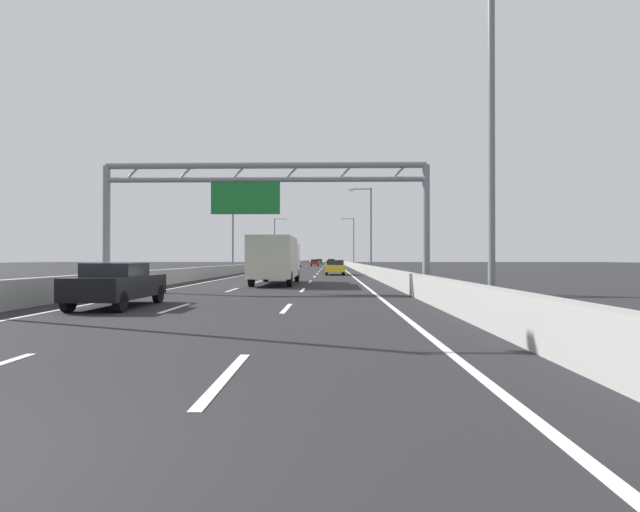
{
  "coord_description": "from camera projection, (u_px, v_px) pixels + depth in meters",
  "views": [
    {
      "loc": [
        3.22,
        -2.99,
        1.61
      ],
      "look_at": [
        1.28,
        85.2,
        2.09
      ],
      "focal_mm": 27.08,
      "sensor_mm": 36.0,
      "label": 1
    }
  ],
  "objects": [
    {
      "name": "ground_plane",
      "position": [
        316.0,
        266.0,
        103.03
      ],
      "size": [
        260.0,
        260.0,
        0.0
      ],
      "primitive_type": "plane",
      "color": "#262628"
    },
    {
      "name": "lane_dash_left_1",
      "position": [
        176.0,
        308.0,
        15.59
      ],
      "size": [
        0.16,
        3.0,
        0.01
      ],
      "primitive_type": "cube",
      "color": "white",
      "rests_on": "ground_plane"
    },
    {
      "name": "lane_dash_left_2",
      "position": [
        232.0,
        290.0,
        24.59
      ],
      "size": [
        0.16,
        3.0,
        0.01
      ],
      "primitive_type": "cube",
      "color": "white",
      "rests_on": "ground_plane"
    },
    {
      "name": "lane_dash_left_3",
      "position": [
        259.0,
        282.0,
        33.59
      ],
      "size": [
        0.16,
        3.0,
        0.01
      ],
      "primitive_type": "cube",
      "color": "white",
      "rests_on": "ground_plane"
    },
    {
      "name": "lane_dash_left_4",
      "position": [
        274.0,
        277.0,
        42.59
      ],
      "size": [
        0.16,
        3.0,
        0.01
      ],
      "primitive_type": "cube",
      "color": "white",
      "rests_on": "ground_plane"
    },
    {
      "name": "lane_dash_left_5",
      "position": [
        284.0,
        274.0,
        51.58
      ],
      "size": [
        0.16,
        3.0,
        0.01
      ],
      "primitive_type": "cube",
      "color": "white",
      "rests_on": "ground_plane"
    },
    {
      "name": "lane_dash_left_6",
      "position": [
        291.0,
        271.0,
        60.58
      ],
      "size": [
        0.16,
        3.0,
        0.01
      ],
      "primitive_type": "cube",
      "color": "white",
      "rests_on": "ground_plane"
    },
    {
      "name": "lane_dash_left_7",
      "position": [
        296.0,
        270.0,
        69.58
      ],
      "size": [
        0.16,
        3.0,
        0.01
      ],
      "primitive_type": "cube",
      "color": "white",
      "rests_on": "ground_plane"
    },
    {
      "name": "lane_dash_left_8",
      "position": [
        300.0,
        268.0,
        78.58
      ],
      "size": [
        0.16,
        3.0,
        0.01
      ],
      "primitive_type": "cube",
      "color": "white",
      "rests_on": "ground_plane"
    },
    {
      "name": "lane_dash_left_9",
      "position": [
        303.0,
        267.0,
        87.57
      ],
      "size": [
        0.16,
        3.0,
        0.01
      ],
      "primitive_type": "cube",
      "color": "white",
      "rests_on": "ground_plane"
    },
    {
      "name": "lane_dash_left_10",
      "position": [
        306.0,
        267.0,
        96.57
      ],
      "size": [
        0.16,
        3.0,
        0.01
      ],
      "primitive_type": "cube",
      "color": "white",
      "rests_on": "ground_plane"
    },
    {
      "name": "lane_dash_left_11",
      "position": [
        308.0,
        266.0,
        105.57
      ],
      "size": [
        0.16,
        3.0,
        0.01
      ],
      "primitive_type": "cube",
      "color": "white",
      "rests_on": "ground_plane"
    },
    {
      "name": "lane_dash_left_12",
      "position": [
        309.0,
        265.0,
        114.57
      ],
      "size": [
        0.16,
        3.0,
        0.01
      ],
      "primitive_type": "cube",
      "color": "white",
      "rests_on": "ground_plane"
    },
    {
      "name": "lane_dash_left_13",
      "position": [
        311.0,
        265.0,
        123.56
      ],
      "size": [
        0.16,
        3.0,
        0.01
      ],
      "primitive_type": "cube",
      "color": "white",
      "rests_on": "ground_plane"
    },
    {
      "name": "lane_dash_left_14",
      "position": [
        312.0,
        264.0,
        132.56
      ],
      "size": [
        0.16,
        3.0,
        0.01
      ],
      "primitive_type": "cube",
      "color": "white",
      "rests_on": "ground_plane"
    },
    {
      "name": "lane_dash_left_15",
      "position": [
        314.0,
        264.0,
        141.56
      ],
      "size": [
        0.16,
        3.0,
        0.01
      ],
      "primitive_type": "cube",
      "color": "white",
      "rests_on": "ground_plane"
    },
    {
      "name": "lane_dash_left_16",
      "position": [
        315.0,
        264.0,
        150.56
      ],
      "size": [
        0.16,
        3.0,
        0.01
      ],
      "primitive_type": "cube",
      "color": "white",
      "rests_on": "ground_plane"
    },
    {
      "name": "lane_dash_left_17",
      "position": [
        315.0,
        263.0,
        159.56
      ],
      "size": [
        0.16,
        3.0,
        0.01
      ],
      "primitive_type": "cube",
      "color": "white",
      "rests_on": "ground_plane"
    },
    {
      "name": "lane_dash_right_0",
      "position": [
        226.0,
        377.0,
        6.52
      ],
      "size": [
        0.16,
        3.0,
        0.01
      ],
      "primitive_type": "cube",
      "color": "white",
      "rests_on": "ground_plane"
    },
    {
      "name": "lane_dash_right_1",
      "position": [
        286.0,
        308.0,
        15.51
      ],
      "size": [
        0.16,
        3.0,
        0.01
      ],
      "primitive_type": "cube",
      "color": "white",
      "rests_on": "ground_plane"
    },
    {
      "name": "lane_dash_right_2",
      "position": [
        303.0,
        290.0,
        24.51
      ],
      "size": [
        0.16,
        3.0,
        0.01
      ],
      "primitive_type": "cube",
      "color": "white",
      "rests_on": "ground_plane"
    },
    {
      "name": "lane_dash_right_3",
      "position": [
        310.0,
        282.0,
        33.51
      ],
      "size": [
        0.16,
        3.0,
        0.01
      ],
      "primitive_type": "cube",
      "color": "white",
      "rests_on": "ground_plane"
    },
    {
      "name": "lane_dash_right_4",
      "position": [
        314.0,
        277.0,
        42.51
      ],
      "size": [
        0.16,
        3.0,
        0.01
      ],
      "primitive_type": "cube",
      "color": "white",
      "rests_on": "ground_plane"
    },
    {
      "name": "lane_dash_right_5",
      "position": [
        317.0,
        274.0,
        51.5
      ],
      "size": [
        0.16,
        3.0,
        0.01
      ],
      "primitive_type": "cube",
      "color": "white",
      "rests_on": "ground_plane"
    },
    {
      "name": "lane_dash_right_6",
      "position": [
        319.0,
        271.0,
        60.5
      ],
      "size": [
        0.16,
        3.0,
        0.01
      ],
      "primitive_type": "cube",
      "color": "white",
      "rests_on": "ground_plane"
    },
    {
      "name": "lane_dash_right_7",
      "position": [
        321.0,
        270.0,
        69.5
      ],
      "size": [
        0.16,
        3.0,
        0.01
      ],
      "primitive_type": "cube",
      "color": "white",
      "rests_on": "ground_plane"
    },
    {
      "name": "lane_dash_right_8",
      "position": [
        322.0,
        268.0,
        78.5
      ],
      "size": [
        0.16,
        3.0,
        0.01
      ],
      "primitive_type": "cube",
      "color": "white",
      "rests_on": "ground_plane"
    },
    {
      "name": "lane_dash_right_9",
      "position": [
        323.0,
        267.0,
        87.49
      ],
      "size": [
        0.16,
        3.0,
        0.01
      ],
      "primitive_type": "cube",
      "color": "white",
      "rests_on": "ground_plane"
    },
    {
      "name": "lane_dash_right_10",
      "position": [
        323.0,
        267.0,
        96.49
      ],
      "size": [
        0.16,
        3.0,
        0.01
      ],
      "primitive_type": "cube",
      "color": "white",
      "rests_on": "ground_plane"
    },
    {
      "name": "lane_dash_right_11",
      "position": [
        324.0,
        266.0,
        105.49
      ],
      "size": [
        0.16,
        3.0,
        0.01
      ],
      "primitive_type": "cube",
      "color": "white",
      "rests_on": "ground_plane"
    },
    {
      "name": "lane_dash_right_12",
      "position": [
        325.0,
        265.0,
        114.49
      ],
      "size": [
        0.16,
        3.0,
        0.01
      ],
      "primitive_type": "cube",
      "color": "white",
      "rests_on": "ground_plane"
    },
    {
      "name": "lane_dash_right_13",
      "position": [
        325.0,
        265.0,
        123.49
      ],
      "size": [
        0.16,
        3.0,
        0.01
      ],
      "primitive_type": "cube",
      "color": "white",
      "rests_on": "ground_plane"
    },
    {
      "name": "lane_dash_right_14",
      "position": [
        325.0,
        264.0,
        132.48
      ],
      "size": [
        0.16,
        3.0,
        0.01
      ],
      "primitive_type": "cube",
      "color": "white",
      "rests_on": "ground_plane"
    },
    {
      "name": "lane_dash_right_15",
      "position": [
        326.0,
        264.0,
        141.48
      ],
      "size": [
        0.16,
        3.0,
        0.01
      ],
      "primitive_type": "cube",
      "color": "white",
      "rests_on": "ground_plane"
    },
    {
      "name": "lane_dash_right_16",
      "position": [
        326.0,
        264.0,
        150.48
      ],
      "size": [
        0.16,
        3.0,
        0.01
      ],
      "primitive_type": "cube",
      "color": "white",
      "rests_on": "ground_plane"
    },
    {
      "name": "lane_dash_right_17",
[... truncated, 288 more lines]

